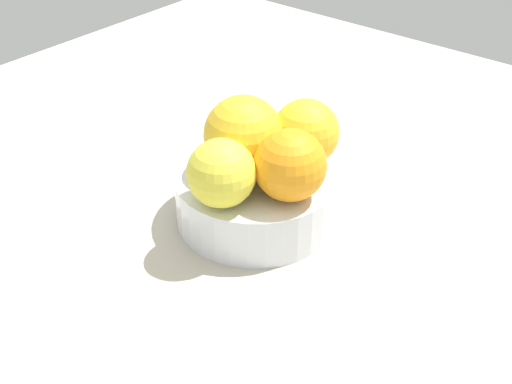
{
  "coord_description": "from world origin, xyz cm",
  "views": [
    {
      "loc": [
        42.82,
        35.09,
        41.03
      ],
      "look_at": [
        0.0,
        0.0,
        3.17
      ],
      "focal_mm": 46.39,
      "sensor_mm": 36.0,
      "label": 1
    }
  ],
  "objects_px": {
    "orange_in_bowl_1": "(245,134)",
    "fruit_bowl": "(256,197)",
    "orange_in_bowl_2": "(306,133)",
    "orange_in_bowl_3": "(221,173)",
    "orange_in_bowl_0": "(290,165)"
  },
  "relations": [
    {
      "from": "orange_in_bowl_0",
      "to": "orange_in_bowl_1",
      "type": "xyz_separation_m",
      "value": [
        -0.01,
        -0.06,
        0.01
      ]
    },
    {
      "from": "fruit_bowl",
      "to": "orange_in_bowl_1",
      "type": "distance_m",
      "value": 0.07
    },
    {
      "from": "orange_in_bowl_2",
      "to": "fruit_bowl",
      "type": "bearing_deg",
      "value": -24.15
    },
    {
      "from": "orange_in_bowl_1",
      "to": "orange_in_bowl_0",
      "type": "bearing_deg",
      "value": 80.02
    },
    {
      "from": "fruit_bowl",
      "to": "orange_in_bowl_1",
      "type": "xyz_separation_m",
      "value": [
        -0.0,
        -0.02,
        0.07
      ]
    },
    {
      "from": "orange_in_bowl_0",
      "to": "orange_in_bowl_2",
      "type": "relative_size",
      "value": 1.01
    },
    {
      "from": "orange_in_bowl_0",
      "to": "orange_in_bowl_2",
      "type": "distance_m",
      "value": 0.06
    },
    {
      "from": "fruit_bowl",
      "to": "orange_in_bowl_2",
      "type": "relative_size",
      "value": 2.42
    },
    {
      "from": "orange_in_bowl_1",
      "to": "fruit_bowl",
      "type": "bearing_deg",
      "value": 82.28
    },
    {
      "from": "fruit_bowl",
      "to": "orange_in_bowl_3",
      "type": "xyz_separation_m",
      "value": [
        0.06,
        0.01,
        0.06
      ]
    },
    {
      "from": "orange_in_bowl_1",
      "to": "orange_in_bowl_3",
      "type": "distance_m",
      "value": 0.06
    },
    {
      "from": "fruit_bowl",
      "to": "orange_in_bowl_0",
      "type": "bearing_deg",
      "value": 79.28
    },
    {
      "from": "orange_in_bowl_1",
      "to": "orange_in_bowl_3",
      "type": "relative_size",
      "value": 1.22
    },
    {
      "from": "fruit_bowl",
      "to": "orange_in_bowl_0",
      "type": "xyz_separation_m",
      "value": [
        0.01,
        0.05,
        0.06
      ]
    },
    {
      "from": "orange_in_bowl_1",
      "to": "orange_in_bowl_2",
      "type": "xyz_separation_m",
      "value": [
        -0.05,
        0.04,
        -0.01
      ]
    }
  ]
}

